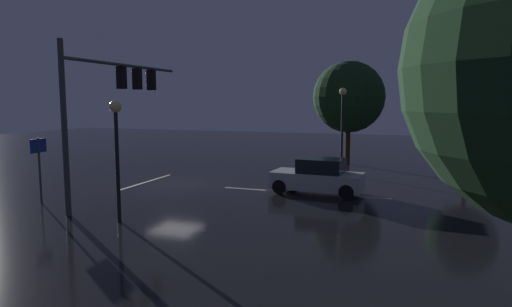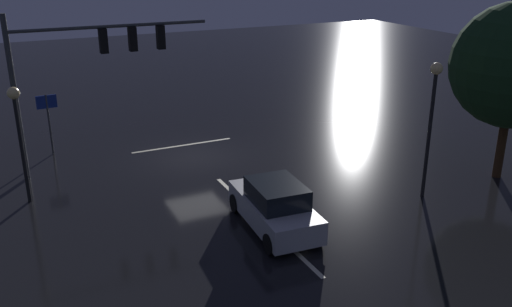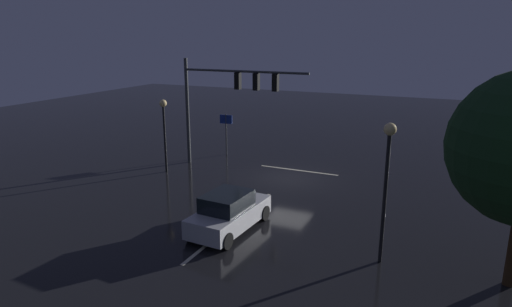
% 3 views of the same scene
% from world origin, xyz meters
% --- Properties ---
extents(ground_plane, '(80.00, 80.00, 0.00)m').
position_xyz_m(ground_plane, '(0.00, 0.00, 0.00)').
color(ground_plane, black).
extents(traffic_signal_assembly, '(8.17, 0.47, 6.73)m').
position_xyz_m(traffic_signal_assembly, '(4.22, -0.61, 4.80)').
color(traffic_signal_assembly, '#383A3D').
rests_on(traffic_signal_assembly, ground_plane).
extents(lane_dash_far, '(0.16, 2.20, 0.01)m').
position_xyz_m(lane_dash_far, '(0.00, 4.00, 0.00)').
color(lane_dash_far, beige).
rests_on(lane_dash_far, ground_plane).
extents(lane_dash_mid, '(0.16, 2.20, 0.01)m').
position_xyz_m(lane_dash_mid, '(0.00, 10.00, 0.00)').
color(lane_dash_mid, beige).
rests_on(lane_dash_mid, ground_plane).
extents(stop_bar, '(5.00, 0.16, 0.01)m').
position_xyz_m(stop_bar, '(0.00, -1.79, 0.00)').
color(stop_bar, beige).
rests_on(stop_bar, ground_plane).
extents(car_approaching, '(2.16, 4.46, 1.70)m').
position_xyz_m(car_approaching, '(-0.15, 7.69, 0.80)').
color(car_approaching, '#B7B7BC').
rests_on(car_approaching, ground_plane).
extents(street_lamp_left_kerb, '(0.44, 0.44, 5.21)m').
position_xyz_m(street_lamp_left_kerb, '(-6.51, 7.86, 3.63)').
color(street_lamp_left_kerb, black).
rests_on(street_lamp_left_kerb, ground_plane).
extents(street_lamp_right_kerb, '(0.44, 0.44, 4.44)m').
position_xyz_m(street_lamp_right_kerb, '(7.26, 1.82, 3.16)').
color(street_lamp_right_kerb, black).
rests_on(street_lamp_right_kerb, ground_plane).
extents(route_sign, '(0.90, 0.13, 2.86)m').
position_xyz_m(route_sign, '(5.84, -3.28, 2.06)').
color(route_sign, '#383A3D').
rests_on(route_sign, ground_plane).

